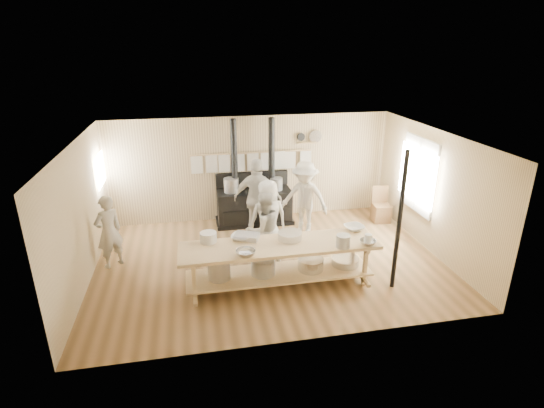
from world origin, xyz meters
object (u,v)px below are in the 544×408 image
(prep_table, at_px, (279,260))
(chair, at_px, (381,211))
(roasting_pan, at_px, (247,236))
(stove, at_px, (254,203))
(cook_far_left, at_px, (109,232))
(cook_center, at_px, (268,218))
(cook_right, at_px, (258,199))
(cook_by_window, at_px, (305,198))
(cook_left, at_px, (264,230))

(prep_table, relative_size, chair, 4.07)
(roasting_pan, bearing_deg, stove, 78.63)
(cook_far_left, bearing_deg, stove, 171.37)
(cook_center, xyz_separation_m, chair, (3.12, 1.21, -0.56))
(roasting_pan, bearing_deg, cook_right, 74.37)
(cook_by_window, height_order, chair, cook_by_window)
(cook_left, distance_m, cook_right, 1.33)
(stove, relative_size, cook_far_left, 1.73)
(cook_far_left, xyz_separation_m, roasting_pan, (2.60, -1.04, 0.15))
(cook_left, bearing_deg, cook_right, -110.04)
(chair, bearing_deg, cook_right, -169.36)
(prep_table, relative_size, cook_far_left, 2.39)
(cook_right, bearing_deg, chair, -154.54)
(cook_right, distance_m, chair, 3.28)
(prep_table, xyz_separation_m, cook_far_left, (-3.14, 1.37, 0.23))
(stove, relative_size, roasting_pan, 5.97)
(cook_center, height_order, roasting_pan, cook_center)
(cook_center, bearing_deg, prep_table, 79.37)
(cook_center, distance_m, cook_right, 0.87)
(stove, xyz_separation_m, cook_far_left, (-3.14, -1.65, 0.23))
(stove, xyz_separation_m, cook_by_window, (1.07, -0.82, 0.34))
(prep_table, distance_m, cook_left, 0.87)
(cook_far_left, distance_m, roasting_pan, 2.81)
(cook_right, bearing_deg, cook_center, 114.27)
(stove, height_order, cook_far_left, stove)
(cook_center, xyz_separation_m, cook_by_window, (1.03, 0.92, 0.04))
(cook_right, bearing_deg, roasting_pan, 93.62)
(cook_far_left, bearing_deg, cook_left, 133.40)
(cook_far_left, relative_size, cook_by_window, 0.87)
(roasting_pan, bearing_deg, cook_left, 50.19)
(cook_right, bearing_deg, cook_left, 105.09)
(prep_table, height_order, cook_left, cook_left)
(prep_table, height_order, cook_by_window, cook_by_window)
(prep_table, xyz_separation_m, cook_right, (-0.03, 2.14, 0.41))
(cook_center, height_order, chair, cook_center)
(stove, distance_m, prep_table, 3.02)
(cook_far_left, xyz_separation_m, cook_center, (3.18, -0.09, 0.07))
(cook_center, xyz_separation_m, cook_right, (-0.08, 0.86, 0.11))
(cook_far_left, height_order, cook_center, cook_center)
(stove, xyz_separation_m, cook_center, (0.04, -1.74, 0.30))
(cook_right, bearing_deg, prep_table, 110.12)
(stove, height_order, cook_center, stove)
(stove, xyz_separation_m, prep_table, (-0.00, -3.02, -0.00))
(stove, xyz_separation_m, cook_left, (-0.13, -2.20, 0.26))
(cook_far_left, distance_m, cook_center, 3.19)
(cook_center, bearing_deg, chair, -167.52)
(stove, relative_size, cook_center, 1.58)
(cook_left, distance_m, cook_by_window, 1.83)
(cook_left, relative_size, cook_center, 0.95)
(prep_table, relative_size, cook_center, 2.19)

